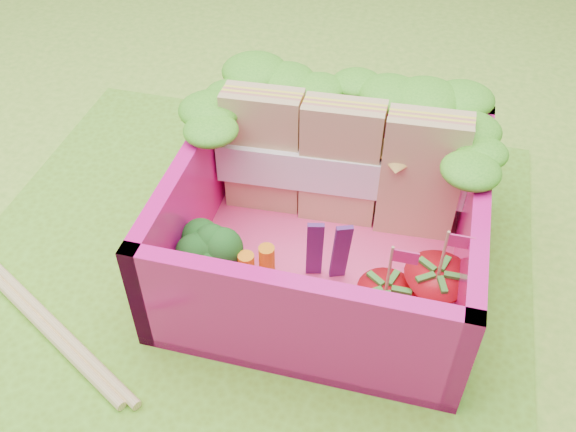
# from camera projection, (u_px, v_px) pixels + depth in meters

# --- Properties ---
(ground) EXTENTS (14.00, 14.00, 0.00)m
(ground) POSITION_uv_depth(u_px,v_px,m) (241.00, 279.00, 2.97)
(ground) COLOR #71B432
(ground) RESTS_ON ground
(placemat) EXTENTS (2.60, 2.60, 0.03)m
(placemat) POSITION_uv_depth(u_px,v_px,m) (241.00, 277.00, 2.96)
(placemat) COLOR #6AAA26
(placemat) RESTS_ON ground
(bento_floor) EXTENTS (1.30, 1.30, 0.05)m
(bento_floor) POSITION_uv_depth(u_px,v_px,m) (325.00, 257.00, 2.99)
(bento_floor) COLOR #FC4085
(bento_floor) RESTS_ON placemat
(bento_box) EXTENTS (1.30, 1.30, 0.55)m
(bento_box) POSITION_uv_depth(u_px,v_px,m) (327.00, 219.00, 2.82)
(bento_box) COLOR #DE1282
(bento_box) RESTS_ON placemat
(lettuce_ruffle) EXTENTS (1.43, 0.77, 0.11)m
(lettuce_ruffle) POSITION_uv_depth(u_px,v_px,m) (350.00, 100.00, 2.91)
(lettuce_ruffle) COLOR #33941A
(lettuce_ruffle) RESTS_ON bento_box
(sandwich_stack) EXTENTS (1.16, 0.24, 0.64)m
(sandwich_stack) POSITION_uv_depth(u_px,v_px,m) (342.00, 164.00, 2.96)
(sandwich_stack) COLOR tan
(sandwich_stack) RESTS_ON bento_floor
(broccoli) EXTENTS (0.32, 0.32, 0.27)m
(broccoli) POSITION_uv_depth(u_px,v_px,m) (211.00, 248.00, 2.74)
(broccoli) COLOR #61A24E
(broccoli) RESTS_ON bento_floor
(carrot_sticks) EXTENTS (0.15, 0.12, 0.26)m
(carrot_sticks) POSITION_uv_depth(u_px,v_px,m) (258.00, 272.00, 2.73)
(carrot_sticks) COLOR orange
(carrot_sticks) RESTS_ON bento_floor
(purple_wedges) EXTENTS (0.18, 0.05, 0.38)m
(purple_wedges) POSITION_uv_depth(u_px,v_px,m) (328.00, 251.00, 2.73)
(purple_wedges) COLOR #541B60
(purple_wedges) RESTS_ON bento_floor
(strawberry_left) EXTENTS (0.23, 0.23, 0.47)m
(strawberry_left) POSITION_uv_depth(u_px,v_px,m) (383.00, 306.00, 2.60)
(strawberry_left) COLOR red
(strawberry_left) RESTS_ON bento_floor
(strawberry_right) EXTENTS (0.27, 0.27, 0.51)m
(strawberry_right) POSITION_uv_depth(u_px,v_px,m) (433.00, 296.00, 2.61)
(strawberry_right) COLOR red
(strawberry_right) RESTS_ON bento_floor
(snap_peas) EXTENTS (0.80, 0.55, 0.05)m
(snap_peas) POSITION_uv_depth(u_px,v_px,m) (380.00, 311.00, 2.70)
(snap_peas) COLOR green
(snap_peas) RESTS_ON bento_floor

